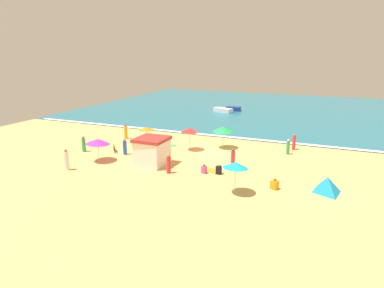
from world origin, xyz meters
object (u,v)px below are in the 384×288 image
(beach_umbrella_3, at_px, (146,129))
(beach_umbrella_4, at_px, (190,130))
(beachgoer_3, at_px, (204,169))
(beachgoer_5, at_px, (169,164))
(beach_umbrella_2, at_px, (98,141))
(beachgoer_0, at_px, (219,169))
(beachgoer_10, at_px, (67,160))
(beach_tent, at_px, (327,185))
(beachgoer_1, at_px, (84,145))
(parked_bicycle, at_px, (114,148))
(beachgoer_9, at_px, (294,142))
(beachgoer_4, at_px, (275,184))
(beachgoer_2, at_px, (288,147))
(small_boat_0, at_px, (233,109))
(beachgoer_7, at_px, (126,132))
(beach_umbrella_0, at_px, (236,165))
(beach_umbrella_1, at_px, (223,129))
(lifeguard_cabana, at_px, (152,151))
(small_boat_1, at_px, (223,110))
(beachgoer_6, at_px, (125,147))
(beachgoer_8, at_px, (233,159))

(beach_umbrella_3, height_order, beach_umbrella_4, beach_umbrella_4)
(beachgoer_3, height_order, beachgoer_5, beachgoer_5)
(beach_umbrella_2, distance_m, beachgoer_0, 11.36)
(beachgoer_5, relative_size, beachgoer_10, 0.88)
(beach_tent, bearing_deg, beachgoer_5, -175.84)
(beach_tent, bearing_deg, beachgoer_1, 176.48)
(parked_bicycle, bearing_deg, beachgoer_5, -23.91)
(beachgoer_9, bearing_deg, beachgoer_4, -90.17)
(beachgoer_2, height_order, small_boat_0, beachgoer_2)
(beachgoer_1, distance_m, beachgoer_7, 6.12)
(beach_umbrella_3, height_order, beachgoer_2, beach_umbrella_3)
(beach_umbrella_0, relative_size, beachgoer_1, 1.53)
(beach_umbrella_3, height_order, beachgoer_0, beach_umbrella_3)
(beach_umbrella_0, distance_m, beach_umbrella_1, 11.64)
(beachgoer_0, bearing_deg, beach_umbrella_4, 131.88)
(beachgoer_3, distance_m, beachgoer_10, 11.65)
(beach_umbrella_0, relative_size, beach_umbrella_1, 0.94)
(lifeguard_cabana, distance_m, beach_tent, 14.52)
(beachgoer_0, height_order, small_boat_0, beachgoer_0)
(lifeguard_cabana, distance_m, small_boat_1, 27.79)
(beach_umbrella_1, relative_size, beachgoer_7, 1.48)
(beach_umbrella_1, bearing_deg, beachgoer_7, -177.03)
(beachgoer_9, bearing_deg, small_boat_0, 121.47)
(beachgoer_0, relative_size, beachgoer_3, 1.15)
(parked_bicycle, height_order, beachgoer_6, beachgoer_6)
(beach_umbrella_2, bearing_deg, beach_umbrella_1, 43.06)
(beachgoer_2, bearing_deg, beachgoer_0, -119.54)
(small_boat_1, bearing_deg, beachgoer_6, -93.63)
(beach_tent, bearing_deg, beachgoer_3, 178.48)
(beach_umbrella_0, xyz_separation_m, beachgoer_1, (-16.84, 4.15, -1.39))
(lifeguard_cabana, xyz_separation_m, beachgoer_3, (5.01, -0.24, -0.92))
(beach_umbrella_1, distance_m, beachgoer_9, 7.35)
(beach_umbrella_4, distance_m, small_boat_1, 22.46)
(beach_umbrella_3, xyz_separation_m, beachgoer_2, (14.31, 2.60, -1.12))
(beachgoer_7, xyz_separation_m, small_boat_1, (5.05, 20.72, -0.37))
(lifeguard_cabana, distance_m, beachgoer_10, 7.23)
(beach_umbrella_0, relative_size, beach_umbrella_3, 1.19)
(beachgoer_0, distance_m, beachgoer_1, 14.57)
(lifeguard_cabana, relative_size, beach_tent, 1.12)
(parked_bicycle, distance_m, beachgoer_2, 17.23)
(beachgoer_2, bearing_deg, beach_umbrella_4, -165.96)
(beach_umbrella_2, distance_m, beachgoer_5, 7.43)
(beach_umbrella_0, relative_size, beach_umbrella_2, 0.79)
(beachgoer_3, bearing_deg, beach_umbrella_3, 147.30)
(beach_umbrella_0, height_order, beachgoer_2, beach_umbrella_0)
(beachgoer_9, bearing_deg, beachgoer_8, -117.77)
(beach_tent, xyz_separation_m, beachgoer_0, (-8.31, 0.52, -0.18))
(beach_tent, bearing_deg, parked_bicycle, 172.61)
(beach_umbrella_3, bearing_deg, beach_tent, -17.76)
(beachgoer_9, bearing_deg, beach_umbrella_3, -163.05)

